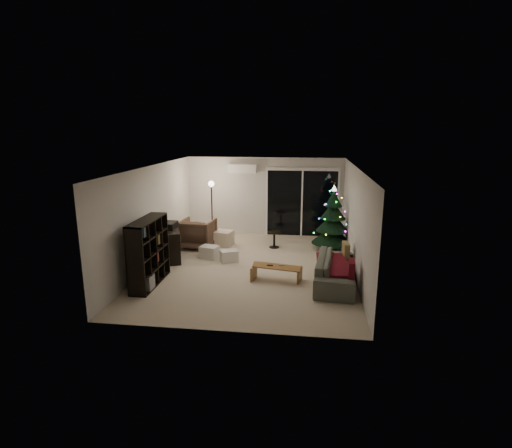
{
  "coord_description": "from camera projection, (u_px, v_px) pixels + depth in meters",
  "views": [
    {
      "loc": [
        1.34,
        -9.37,
        3.41
      ],
      "look_at": [
        0.1,
        0.3,
        1.05
      ],
      "focal_mm": 28.0,
      "sensor_mm": 36.0,
      "label": 1
    }
  ],
  "objects": [
    {
      "name": "armchair",
      "position": [
        198.0,
        233.0,
        11.56
      ],
      "size": [
        0.98,
        1.0,
        0.85
      ],
      "primitive_type": "imported",
      "rotation": [
        0.0,
        0.0,
        3.07
      ],
      "color": "brown",
      "rests_on": "floor"
    },
    {
      "name": "media_cabinet",
      "position": [
        169.0,
        244.0,
        10.59
      ],
      "size": [
        0.97,
        1.4,
        0.82
      ],
      "primitive_type": "cube",
      "rotation": [
        0.0,
        0.0,
        0.4
      ],
      "color": "black",
      "rests_on": "floor"
    },
    {
      "name": "ottoman",
      "position": [
        224.0,
        238.0,
        11.8
      ],
      "size": [
        0.57,
        0.57,
        0.44
      ],
      "primitive_type": "cube",
      "rotation": [
        0.0,
        0.0,
        -0.18
      ],
      "color": "beige",
      "rests_on": "floor"
    },
    {
      "name": "remote_b",
      "position": [
        281.0,
        265.0,
        9.09
      ],
      "size": [
        0.13,
        0.08,
        0.02
      ],
      "primitive_type": "cube",
      "rotation": [
        0.0,
        0.0,
        0.35
      ],
      "color": "slate",
      "rests_on": "coffee_table"
    },
    {
      "name": "cardboard_box_a",
      "position": [
        209.0,
        252.0,
        10.68
      ],
      "size": [
        0.54,
        0.47,
        0.33
      ],
      "primitive_type": "cube",
      "rotation": [
        0.0,
        0.0,
        -0.28
      ],
      "color": "beige",
      "rests_on": "floor"
    },
    {
      "name": "remote_a",
      "position": [
        270.0,
        265.0,
        9.07
      ],
      "size": [
        0.14,
        0.04,
        0.02
      ],
      "primitive_type": "cube",
      "color": "black",
      "rests_on": "coffee_table"
    },
    {
      "name": "side_table",
      "position": [
        274.0,
        240.0,
        11.6
      ],
      "size": [
        0.45,
        0.45,
        0.48
      ],
      "primitive_type": "cylinder",
      "rotation": [
        0.0,
        0.0,
        -0.17
      ],
      "color": "black",
      "rests_on": "floor"
    },
    {
      "name": "coffee_table",
      "position": [
        276.0,
        273.0,
        9.1
      ],
      "size": [
        1.17,
        0.6,
        0.35
      ],
      "primitive_type": null,
      "rotation": [
        0.0,
        0.0,
        -0.2
      ],
      "color": "olive",
      "rests_on": "floor"
    },
    {
      "name": "sofa_throw",
      "position": [
        332.0,
        264.0,
        8.87
      ],
      "size": [
        0.67,
        1.54,
        0.05
      ],
      "primitive_type": "cube",
      "color": "#620A10",
      "rests_on": "sofa"
    },
    {
      "name": "cushion_a",
      "position": [
        346.0,
        251.0,
        9.43
      ],
      "size": [
        0.16,
        0.42,
        0.41
      ],
      "primitive_type": "cube",
      "rotation": [
        0.0,
        0.0,
        0.09
      ],
      "color": "olive",
      "rests_on": "sofa"
    },
    {
      "name": "room",
      "position": [
        274.0,
        216.0,
        11.14
      ],
      "size": [
        6.5,
        7.51,
        2.6
      ],
      "color": "beige",
      "rests_on": "ground"
    },
    {
      "name": "sofa",
      "position": [
        336.0,
        270.0,
        8.89
      ],
      "size": [
        1.06,
        2.22,
        0.63
      ],
      "primitive_type": "imported",
      "rotation": [
        0.0,
        0.0,
        1.46
      ],
      "color": "#535650",
      "rests_on": "floor"
    },
    {
      "name": "cardboard_box_b",
      "position": [
        229.0,
        256.0,
        10.4
      ],
      "size": [
        0.53,
        0.48,
        0.3
      ],
      "primitive_type": "cube",
      "rotation": [
        0.0,
        0.0,
        0.45
      ],
      "color": "beige",
      "rests_on": "floor"
    },
    {
      "name": "cushion_b",
      "position": [
        351.0,
        270.0,
        8.18
      ],
      "size": [
        0.15,
        0.42,
        0.41
      ],
      "primitive_type": "cube",
      "rotation": [
        0.0,
        0.0,
        -0.07
      ],
      "color": "#620A10",
      "rests_on": "sofa"
    },
    {
      "name": "christmas_tree",
      "position": [
        333.0,
        218.0,
        11.2
      ],
      "size": [
        1.53,
        1.53,
        1.87
      ],
      "primitive_type": "cone",
      "rotation": [
        0.0,
        0.0,
        -0.43
      ],
      "color": "black",
      "rests_on": "floor"
    },
    {
      "name": "stereo",
      "position": [
        168.0,
        225.0,
        10.47
      ],
      "size": [
        0.42,
        0.49,
        0.18
      ],
      "primitive_type": "cube",
      "color": "black",
      "rests_on": "media_cabinet"
    },
    {
      "name": "bookshelf",
      "position": [
        141.0,
        252.0,
        8.79
      ],
      "size": [
        0.79,
        1.53,
        1.49
      ],
      "primitive_type": null,
      "rotation": [
        0.0,
        0.0,
        -0.29
      ],
      "color": "black",
      "rests_on": "floor"
    },
    {
      "name": "floor_lamp",
      "position": [
        212.0,
        212.0,
        12.14
      ],
      "size": [
        0.29,
        0.29,
        1.8
      ],
      "primitive_type": "cylinder",
      "color": "black",
      "rests_on": "floor"
    }
  ]
}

